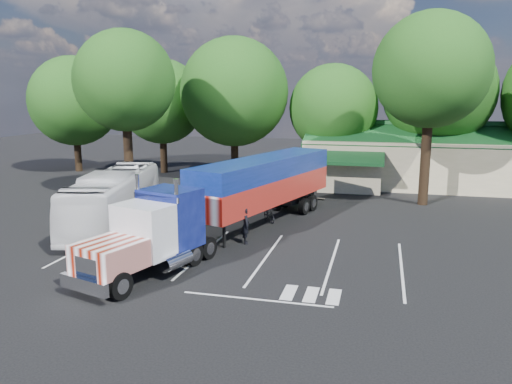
% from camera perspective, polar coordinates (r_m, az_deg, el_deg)
% --- Properties ---
extents(ground, '(120.00, 120.00, 0.00)m').
position_cam_1_polar(ground, '(30.94, -2.14, -3.60)').
color(ground, black).
rests_on(ground, ground).
extents(event_hall, '(24.20, 14.12, 5.55)m').
position_cam_1_polar(event_hall, '(47.14, 20.58, 3.54)').
color(event_hall, beige).
rests_on(event_hall, ground).
extents(tree_row_a, '(9.00, 9.00, 11.68)m').
position_cam_1_polar(tree_row_a, '(54.51, -20.05, 9.74)').
color(tree_row_a, black).
rests_on(tree_row_a, ground).
extents(tree_row_b, '(8.40, 8.40, 11.35)m').
position_cam_1_polar(tree_row_b, '(51.22, -10.72, 10.13)').
color(tree_row_b, black).
rests_on(tree_row_b, ground).
extents(tree_row_c, '(10.00, 10.00, 13.05)m').
position_cam_1_polar(tree_row_c, '(46.87, -2.51, 11.34)').
color(tree_row_c, black).
rests_on(tree_row_c, ground).
extents(tree_row_d, '(8.00, 8.00, 10.60)m').
position_cam_1_polar(tree_row_d, '(46.43, 8.83, 9.42)').
color(tree_row_d, black).
rests_on(tree_row_d, ground).
extents(tree_row_e, '(9.60, 9.60, 12.90)m').
position_cam_1_polar(tree_row_e, '(46.92, 20.14, 10.74)').
color(tree_row_e, black).
rests_on(tree_row_e, ground).
extents(tree_near_left, '(7.60, 7.60, 12.65)m').
position_cam_1_polar(tree_near_left, '(39.55, -14.77, 12.15)').
color(tree_near_left, black).
rests_on(tree_near_left, ground).
extents(tree_near_right, '(8.00, 8.00, 13.50)m').
position_cam_1_polar(tree_near_right, '(37.35, 19.39, 12.97)').
color(tree_near_right, black).
rests_on(tree_near_right, ground).
extents(semi_truck, '(8.39, 20.28, 4.28)m').
position_cam_1_polar(semi_truck, '(28.16, -1.74, -0.02)').
color(semi_truck, black).
rests_on(semi_truck, ground).
extents(woman, '(0.68, 0.82, 1.94)m').
position_cam_1_polar(woman, '(26.65, -1.20, -3.86)').
color(woman, black).
rests_on(woman, ground).
extents(bicycle, '(1.47, 1.79, 0.92)m').
position_cam_1_polar(bicycle, '(31.32, 1.54, -2.55)').
color(bicycle, black).
rests_on(bicycle, ground).
extents(tour_bus, '(5.49, 12.38, 3.36)m').
position_cam_1_polar(tour_bus, '(31.18, -15.84, -0.74)').
color(tour_bus, silver).
rests_on(tour_bus, ground).
extents(silver_sedan, '(4.40, 2.30, 1.38)m').
position_cam_1_polar(silver_sedan, '(42.72, 9.38, 1.32)').
color(silver_sedan, '#A1A5A9').
rests_on(silver_sedan, ground).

